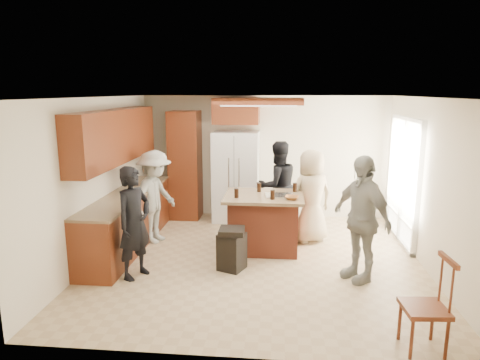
# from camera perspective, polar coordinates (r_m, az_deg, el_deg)

# --- Properties ---
(person_front_left) EXTENTS (0.63, 0.71, 1.59)m
(person_front_left) POSITION_cam_1_polar(r_m,az_deg,el_deg) (6.15, -13.92, -5.54)
(person_front_left) COLOR black
(person_front_left) RESTS_ON ground
(person_behind_left) EXTENTS (0.96, 0.82, 1.69)m
(person_behind_left) POSITION_cam_1_polar(r_m,az_deg,el_deg) (8.03, 5.02, -0.80)
(person_behind_left) COLOR black
(person_behind_left) RESTS_ON ground
(person_behind_right) EXTENTS (0.94, 0.82, 1.62)m
(person_behind_right) POSITION_cam_1_polar(r_m,az_deg,el_deg) (7.47, 9.46, -2.14)
(person_behind_right) COLOR tan
(person_behind_right) RESTS_ON ground
(person_side_right) EXTENTS (1.00, 1.15, 1.76)m
(person_side_right) POSITION_cam_1_polar(r_m,az_deg,el_deg) (6.10, 15.82, -4.95)
(person_side_right) COLOR gray
(person_side_right) RESTS_ON ground
(person_counter) EXTENTS (0.79, 1.14, 1.60)m
(person_counter) POSITION_cam_1_polar(r_m,az_deg,el_deg) (7.50, -11.28, -2.22)
(person_counter) COLOR #97978F
(person_counter) RESTS_ON ground
(left_cabinetry) EXTENTS (0.64, 3.00, 2.30)m
(left_cabinetry) POSITION_cam_1_polar(r_m,az_deg,el_deg) (7.33, -15.27, -1.51)
(left_cabinetry) COLOR maroon
(left_cabinetry) RESTS_ON ground
(back_wall_units) EXTENTS (1.80, 0.60, 2.45)m
(back_wall_units) POSITION_cam_1_polar(r_m,az_deg,el_deg) (8.71, -5.63, 3.76)
(back_wall_units) COLOR maroon
(back_wall_units) RESTS_ON ground
(refrigerator) EXTENTS (0.90, 0.76, 1.80)m
(refrigerator) POSITION_cam_1_polar(r_m,az_deg,el_deg) (8.60, -0.54, 0.47)
(refrigerator) COLOR white
(refrigerator) RESTS_ON ground
(kitchen_island) EXTENTS (1.28, 1.03, 0.93)m
(kitchen_island) POSITION_cam_1_polar(r_m,az_deg,el_deg) (7.09, 3.16, -5.58)
(kitchen_island) COLOR #943C26
(kitchen_island) RESTS_ON ground
(island_items) EXTENTS (1.03, 0.69, 0.15)m
(island_items) POSITION_cam_1_polar(r_m,az_deg,el_deg) (6.87, 5.12, -1.92)
(island_items) COLOR silver
(island_items) RESTS_ON kitchen_island
(trash_bin) EXTENTS (0.44, 0.44, 0.63)m
(trash_bin) POSITION_cam_1_polar(r_m,az_deg,el_deg) (6.36, -1.10, -9.13)
(trash_bin) COLOR black
(trash_bin) RESTS_ON ground
(spindle_chair) EXTENTS (0.45, 0.45, 0.99)m
(spindle_chair) POSITION_cam_1_polar(r_m,az_deg,el_deg) (4.85, 23.61, -15.40)
(spindle_chair) COLOR maroon
(spindle_chair) RESTS_ON ground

